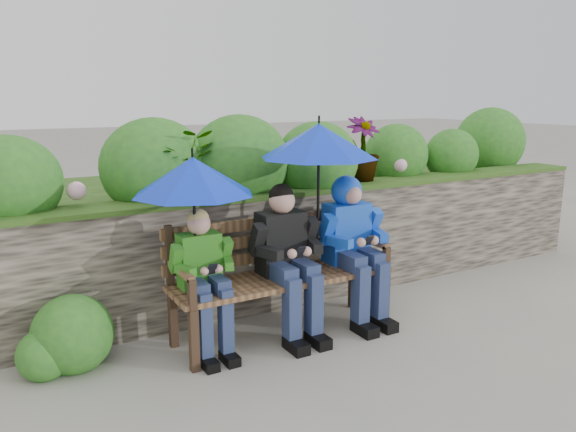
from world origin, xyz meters
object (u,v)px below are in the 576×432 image
boy_left (204,273)px  boy_middle (287,254)px  boy_right (353,237)px  umbrella_right (319,141)px  park_bench (279,267)px  umbrella_left (193,176)px

boy_left → boy_middle: (0.67, -0.01, 0.05)m
boy_left → boy_right: size_ratio=0.88×
boy_left → umbrella_right: bearing=2.0°
park_bench → boy_right: (0.65, -0.08, 0.18)m
umbrella_right → boy_middle: bearing=-171.1°
boy_middle → umbrella_right: umbrella_right is taller
park_bench → umbrella_right: 1.03m
boy_left → boy_middle: bearing=-1.1°
boy_left → umbrella_left: (-0.04, 0.05, 0.69)m
boy_left → boy_right: (1.30, -0.00, 0.11)m
umbrella_left → boy_middle: bearing=-5.0°
boy_middle → umbrella_left: size_ratio=1.38×
park_bench → umbrella_left: (-0.69, -0.03, 0.77)m
boy_right → umbrella_right: size_ratio=1.23×
park_bench → umbrella_left: size_ratio=2.04×
umbrella_left → umbrella_right: umbrella_right is taller
boy_middle → boy_right: (0.63, 0.01, 0.05)m
umbrella_right → boy_right: bearing=-6.3°
boy_right → boy_left: bearing=180.0°
boy_middle → umbrella_right: size_ratio=1.22×
boy_left → umbrella_left: size_ratio=1.23×
boy_right → umbrella_left: umbrella_left is taller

